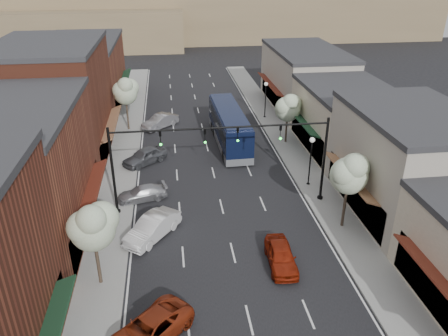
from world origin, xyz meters
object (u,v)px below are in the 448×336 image
object	(u,v)px
red_hatchback	(281,256)
parked_car_c	(142,193)
signal_mast_left	(145,157)
tree_right_far	(288,107)
parked_car_b	(152,228)
lamp_post_near	(311,154)
signal_mast_right	(295,149)
lamp_post_far	(266,94)
parked_car_d	(145,156)
tree_left_far	(125,91)
coach_bus	(229,126)
parked_car_e	(160,121)
tree_left_near	(93,225)
tree_right_near	(350,173)
parked_car_a	(149,330)

from	to	relation	value
red_hatchback	parked_car_c	bearing A→B (deg)	136.10
signal_mast_left	tree_right_far	world-z (taller)	signal_mast_left
tree_right_far	parked_car_b	world-z (taller)	tree_right_far
lamp_post_near	tree_right_far	bearing A→B (deg)	86.69
signal_mast_right	lamp_post_far	bearing A→B (deg)	83.78
parked_car_d	signal_mast_left	bearing A→B (deg)	-36.74
signal_mast_left	lamp_post_far	size ratio (longest dim) A/B	1.85
tree_left_far	parked_car_b	xyz separation A→B (m)	(2.97, -21.44, -3.82)
signal_mast_right	tree_left_far	world-z (taller)	signal_mast_right
tree_right_far	coach_bus	world-z (taller)	tree_right_far
tree_right_far	parked_car_e	world-z (taller)	tree_right_far
tree_left_near	parked_car_e	size ratio (longest dim) A/B	1.24
tree_right_far	red_hatchback	distance (m)	20.61
parked_car_b	signal_mast_left	bearing A→B (deg)	132.81
tree_right_near	parked_car_b	world-z (taller)	tree_right_near
signal_mast_right	signal_mast_left	bearing A→B (deg)	180.00
signal_mast_left	parked_car_d	distance (m)	9.62
signal_mast_right	parked_car_a	bearing A→B (deg)	-130.72
tree_left_far	signal_mast_right	bearing A→B (deg)	-52.29
signal_mast_left	tree_left_near	bearing A→B (deg)	-108.10
tree_right_far	parked_car_a	world-z (taller)	tree_right_far
tree_right_far	tree_left_near	size ratio (longest dim) A/B	0.95
signal_mast_right	tree_right_near	bearing A→B (deg)	-56.09
signal_mast_left	parked_car_e	distance (m)	18.76
tree_right_near	tree_left_far	size ratio (longest dim) A/B	0.97
parked_car_a	parked_car_c	world-z (taller)	parked_car_a
signal_mast_left	lamp_post_far	xyz separation A→B (m)	(13.42, 20.00, -1.62)
tree_left_near	parked_car_d	xyz separation A→B (m)	(2.05, 16.85, -3.46)
tree_left_far	parked_car_d	size ratio (longest dim) A/B	1.37
tree_right_near	red_hatchback	distance (m)	7.57
tree_right_far	lamp_post_far	distance (m)	8.13
lamp_post_near	coach_bus	world-z (taller)	lamp_post_near
signal_mast_left	parked_car_b	bearing A→B (deg)	-84.50
signal_mast_left	parked_car_c	xyz separation A→B (m)	(-0.58, 1.88, -4.04)
signal_mast_left	parked_car_c	world-z (taller)	signal_mast_left
tree_right_near	parked_car_d	world-z (taller)	tree_right_near
lamp_post_far	tree_left_far	bearing A→B (deg)	-172.70
tree_left_far	lamp_post_far	bearing A→B (deg)	7.30
parked_car_d	lamp_post_far	bearing A→B (deg)	88.17
parked_car_e	parked_car_b	bearing A→B (deg)	-44.76
parked_car_c	parked_car_d	world-z (taller)	parked_car_d
tree_right_far	tree_left_far	size ratio (longest dim) A/B	0.89
signal_mast_left	tree_right_far	bearing A→B (deg)	40.54
signal_mast_left	tree_right_near	xyz separation A→B (m)	(13.97, -4.05, -0.17)
signal_mast_left	parked_car_a	size ratio (longest dim) A/B	1.67
tree_left_near	parked_car_b	size ratio (longest dim) A/B	1.19
coach_bus	lamp_post_far	bearing A→B (deg)	51.89
signal_mast_left	red_hatchback	xyz separation A→B (m)	(8.44, -7.63, -3.91)
signal_mast_right	signal_mast_left	size ratio (longest dim) A/B	1.00
tree_left_far	coach_bus	bearing A→B (deg)	-26.22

